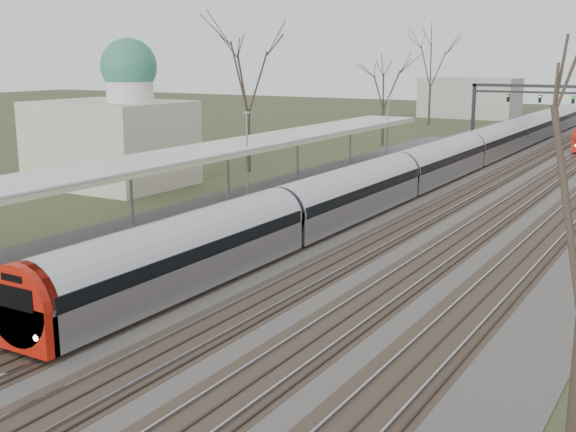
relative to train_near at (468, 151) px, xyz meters
name	(u,v)px	position (x,y,z in m)	size (l,w,h in m)	color
track_bed	(488,177)	(2.76, -3.74, -1.42)	(24.00, 160.00, 0.22)	#474442
platform	(261,197)	(-6.55, -21.24, -0.98)	(3.50, 69.00, 1.00)	#9E9B93
canopy	(217,150)	(-6.55, -25.75, 2.45)	(4.10, 50.00, 3.11)	slate
dome_building	(114,134)	(-19.21, -20.74, 2.24)	(10.00, 8.00, 10.30)	beige
signal_gantry	(567,96)	(2.79, 26.25, 3.43)	(21.00, 0.59, 6.08)	black
tree_west_far	(248,70)	(-14.50, -10.74, 6.54)	(5.50, 5.50, 11.33)	#2D231C
train_near	(468,151)	(0.00, 0.00, 0.00)	(2.62, 90.21, 3.05)	#9FA2A9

